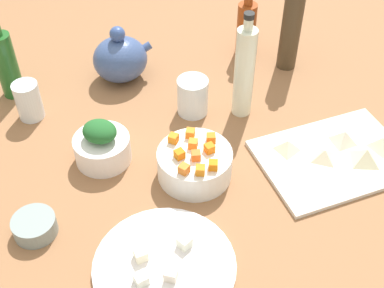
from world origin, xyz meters
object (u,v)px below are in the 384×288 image
(bowl_small_side, at_px, (35,226))
(drinking_glass_0, at_px, (193,96))
(cutting_board, at_px, (334,158))
(plate_tofu, at_px, (164,266))
(bottle_1, at_px, (6,63))
(drinking_glass_1, at_px, (28,101))
(bowl_carrots, at_px, (195,164))
(bottle_3, at_px, (291,25))
(bowl_greens, at_px, (103,149))
(teapot, at_px, (120,58))
(bottle_0, at_px, (244,72))
(bottle_2, at_px, (246,27))

(bowl_small_side, distance_m, drinking_glass_0, 0.47)
(cutting_board, relative_size, plate_tofu, 1.23)
(bottle_1, xyz_separation_m, drinking_glass_1, (0.03, -0.10, -0.04))
(bowl_carrots, distance_m, bowl_small_side, 0.34)
(cutting_board, height_order, bottle_1, bottle_1)
(bottle_1, bearing_deg, bottle_3, -10.71)
(drinking_glass_0, relative_size, drinking_glass_1, 0.97)
(bowl_greens, bearing_deg, teapot, 67.36)
(plate_tofu, xyz_separation_m, teapot, (0.08, 0.58, 0.05))
(bowl_carrots, height_order, bottle_0, bottle_0)
(teapot, bearing_deg, bowl_greens, -112.64)
(bowl_carrots, relative_size, bowl_small_side, 1.88)
(drinking_glass_0, bearing_deg, cutting_board, -48.82)
(plate_tofu, xyz_separation_m, bottle_2, (0.42, 0.58, 0.07))
(bottle_3, xyz_separation_m, drinking_glass_0, (-0.30, -0.09, -0.08))
(bottle_3, bearing_deg, cutting_board, -101.30)
(bowl_carrots, bearing_deg, bottle_3, 37.86)
(plate_tofu, relative_size, bowl_carrots, 1.65)
(bottle_2, xyz_separation_m, drinking_glass_0, (-0.22, -0.19, -0.03))
(bowl_carrots, relative_size, bottle_3, 0.57)
(bowl_small_side, relative_size, drinking_glass_0, 0.91)
(cutting_board, distance_m, teapot, 0.58)
(bowl_carrots, bearing_deg, teapot, 97.98)
(plate_tofu, relative_size, teapot, 1.67)
(bowl_greens, height_order, bottle_0, bottle_0)
(bowl_greens, height_order, teapot, teapot)
(drinking_glass_0, bearing_deg, plate_tofu, -117.15)
(bowl_greens, bearing_deg, drinking_glass_0, 19.37)
(bottle_0, bearing_deg, bowl_carrots, -138.96)
(plate_tofu, distance_m, drinking_glass_1, 0.53)
(drinking_glass_0, bearing_deg, bowl_small_side, -150.36)
(bowl_greens, xyz_separation_m, bottle_3, (0.54, 0.17, 0.09))
(bottle_1, bearing_deg, drinking_glass_1, -74.36)
(bowl_carrots, distance_m, bottle_2, 0.48)
(cutting_board, xyz_separation_m, bottle_1, (-0.62, 0.48, 0.09))
(bottle_0, bearing_deg, cutting_board, -61.37)
(bowl_carrots, xyz_separation_m, bottle_0, (0.18, 0.15, 0.08))
(teapot, bearing_deg, drinking_glass_1, -163.01)
(bowl_small_side, bearing_deg, bowl_greens, 41.34)
(bowl_greens, bearing_deg, bottle_3, 17.94)
(bowl_greens, xyz_separation_m, drinking_glass_0, (0.24, 0.08, 0.02))
(bowl_greens, bearing_deg, bottle_0, 6.94)
(plate_tofu, xyz_separation_m, bottle_3, (0.50, 0.48, 0.12))
(bowl_small_side, height_order, bottle_3, bottle_3)
(bowl_small_side, relative_size, drinking_glass_1, 0.89)
(plate_tofu, distance_m, bowl_carrots, 0.24)
(plate_tofu, distance_m, bottle_0, 0.48)
(bottle_0, bearing_deg, bottle_2, 63.48)
(bowl_greens, height_order, bottle_3, bottle_3)
(bowl_carrots, height_order, bottle_1, bottle_1)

